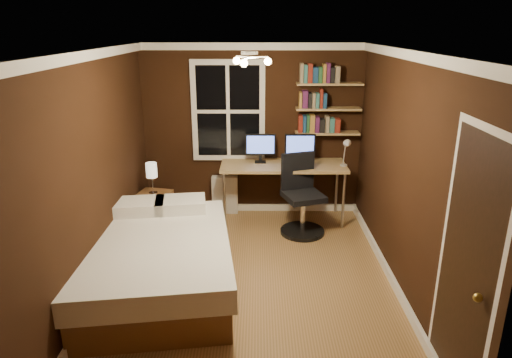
{
  "coord_description": "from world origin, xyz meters",
  "views": [
    {
      "loc": [
        0.08,
        -4.48,
        2.72
      ],
      "look_at": [
        0.06,
        0.45,
        1.06
      ],
      "focal_mm": 32.0,
      "sensor_mm": 36.0,
      "label": 1
    }
  ],
  "objects_px": {
    "bed": "(157,262)",
    "desk_lamp": "(346,152)",
    "radiator": "(225,195)",
    "office_chair": "(302,203)",
    "desk": "(283,168)",
    "bedside_lamp": "(152,178)",
    "monitor_left": "(260,148)",
    "monitor_right": "(300,148)",
    "nightstand": "(155,211)"
  },
  "relations": [
    {
      "from": "bed",
      "to": "radiator",
      "type": "height_order",
      "value": "bed"
    },
    {
      "from": "bedside_lamp",
      "to": "monitor_left",
      "type": "distance_m",
      "value": 1.57
    },
    {
      "from": "nightstand",
      "to": "radiator",
      "type": "xyz_separation_m",
      "value": [
        0.94,
        0.62,
        0.02
      ]
    },
    {
      "from": "bed",
      "to": "desk_lamp",
      "type": "bearing_deg",
      "value": 28.88
    },
    {
      "from": "bed",
      "to": "bedside_lamp",
      "type": "height_order",
      "value": "bedside_lamp"
    },
    {
      "from": "monitor_right",
      "to": "bed",
      "type": "bearing_deg",
      "value": -130.75
    },
    {
      "from": "bed",
      "to": "radiator",
      "type": "relative_size",
      "value": 4.01
    },
    {
      "from": "radiator",
      "to": "monitor_left",
      "type": "relative_size",
      "value": 1.32
    },
    {
      "from": "bedside_lamp",
      "to": "radiator",
      "type": "xyz_separation_m",
      "value": [
        0.94,
        0.62,
        -0.46
      ]
    },
    {
      "from": "bed",
      "to": "monitor_left",
      "type": "height_order",
      "value": "monitor_left"
    },
    {
      "from": "nightstand",
      "to": "monitor_right",
      "type": "relative_size",
      "value": 1.23
    },
    {
      "from": "radiator",
      "to": "office_chair",
      "type": "height_order",
      "value": "office_chair"
    },
    {
      "from": "bedside_lamp",
      "to": "bed",
      "type": "bearing_deg",
      "value": -76.69
    },
    {
      "from": "radiator",
      "to": "monitor_right",
      "type": "distance_m",
      "value": 1.35
    },
    {
      "from": "bed",
      "to": "monitor_right",
      "type": "bearing_deg",
      "value": 41.4
    },
    {
      "from": "nightstand",
      "to": "bedside_lamp",
      "type": "distance_m",
      "value": 0.49
    },
    {
      "from": "radiator",
      "to": "office_chair",
      "type": "bearing_deg",
      "value": -31.85
    },
    {
      "from": "bedside_lamp",
      "to": "monitor_right",
      "type": "relative_size",
      "value": 1.0
    },
    {
      "from": "monitor_right",
      "to": "nightstand",
      "type": "bearing_deg",
      "value": -167.35
    },
    {
      "from": "radiator",
      "to": "office_chair",
      "type": "xyz_separation_m",
      "value": [
        1.1,
        -0.68,
        0.14
      ]
    },
    {
      "from": "office_chair",
      "to": "desk_lamp",
      "type": "bearing_deg",
      "value": 5.61
    },
    {
      "from": "nightstand",
      "to": "office_chair",
      "type": "relative_size",
      "value": 0.49
    },
    {
      "from": "bedside_lamp",
      "to": "office_chair",
      "type": "height_order",
      "value": "office_chair"
    },
    {
      "from": "radiator",
      "to": "office_chair",
      "type": "distance_m",
      "value": 1.3
    },
    {
      "from": "desk",
      "to": "monitor_left",
      "type": "relative_size",
      "value": 4.08
    },
    {
      "from": "desk",
      "to": "office_chair",
      "type": "relative_size",
      "value": 1.63
    },
    {
      "from": "desk",
      "to": "bed",
      "type": "bearing_deg",
      "value": -127.82
    },
    {
      "from": "monitor_left",
      "to": "office_chair",
      "type": "bearing_deg",
      "value": -43.07
    },
    {
      "from": "desk_lamp",
      "to": "nightstand",
      "type": "bearing_deg",
      "value": -175.4
    },
    {
      "from": "nightstand",
      "to": "office_chair",
      "type": "height_order",
      "value": "office_chair"
    },
    {
      "from": "bed",
      "to": "monitor_left",
      "type": "relative_size",
      "value": 5.31
    },
    {
      "from": "radiator",
      "to": "desk",
      "type": "height_order",
      "value": "desk"
    },
    {
      "from": "bedside_lamp",
      "to": "desk_lamp",
      "type": "xyz_separation_m",
      "value": [
        2.65,
        0.21,
        0.31
      ]
    },
    {
      "from": "monitor_left",
      "to": "desk_lamp",
      "type": "relative_size",
      "value": 0.99
    },
    {
      "from": "bedside_lamp",
      "to": "desk",
      "type": "bearing_deg",
      "value": 11.56
    },
    {
      "from": "desk",
      "to": "monitor_left",
      "type": "xyz_separation_m",
      "value": [
        -0.33,
        0.09,
        0.27
      ]
    },
    {
      "from": "monitor_right",
      "to": "office_chair",
      "type": "xyz_separation_m",
      "value": [
        -0.0,
        -0.52,
        -0.63
      ]
    },
    {
      "from": "bed",
      "to": "desk",
      "type": "distance_m",
      "value": 2.41
    },
    {
      "from": "bedside_lamp",
      "to": "desk",
      "type": "relative_size",
      "value": 0.24
    },
    {
      "from": "bed",
      "to": "bedside_lamp",
      "type": "xyz_separation_m",
      "value": [
        -0.35,
        1.5,
        0.44
      ]
    },
    {
      "from": "nightstand",
      "to": "desk_lamp",
      "type": "distance_m",
      "value": 2.77
    },
    {
      "from": "monitor_left",
      "to": "monitor_right",
      "type": "bearing_deg",
      "value": 0.0
    },
    {
      "from": "office_chair",
      "to": "bedside_lamp",
      "type": "bearing_deg",
      "value": 159.21
    },
    {
      "from": "office_chair",
      "to": "radiator",
      "type": "bearing_deg",
      "value": 129.23
    },
    {
      "from": "monitor_right",
      "to": "desk",
      "type": "bearing_deg",
      "value": -159.35
    },
    {
      "from": "bed",
      "to": "radiator",
      "type": "xyz_separation_m",
      "value": [
        0.58,
        2.11,
        -0.02
      ]
    },
    {
      "from": "nightstand",
      "to": "desk_lamp",
      "type": "bearing_deg",
      "value": 16.42
    },
    {
      "from": "nightstand",
      "to": "office_chair",
      "type": "xyz_separation_m",
      "value": [
        2.03,
        -0.07,
        0.16
      ]
    },
    {
      "from": "nightstand",
      "to": "desk_lamp",
      "type": "height_order",
      "value": "desk_lamp"
    },
    {
      "from": "desk",
      "to": "office_chair",
      "type": "xyz_separation_m",
      "value": [
        0.23,
        -0.44,
        -0.36
      ]
    }
  ]
}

